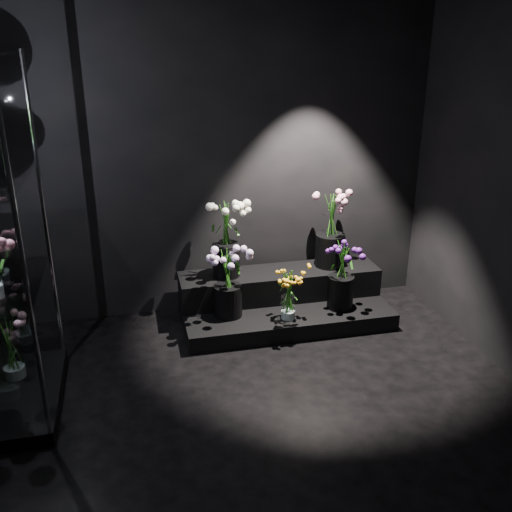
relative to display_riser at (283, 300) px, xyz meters
name	(u,v)px	position (x,y,z in m)	size (l,w,h in m)	color
floor	(267,437)	(-0.56, -1.63, -0.17)	(4.00, 4.00, 0.00)	black
wall_back	(213,162)	(-0.56, 0.37, 1.23)	(4.00, 4.00, 0.00)	black
wall_front	(471,497)	(-0.56, -3.63, 1.23)	(4.00, 4.00, 0.00)	black
display_riser	(283,300)	(0.00, 0.00, 0.00)	(1.85, 0.82, 0.41)	black
bouquet_orange_bells	(289,293)	(-0.05, -0.34, 0.23)	(0.34, 0.34, 0.47)	white
bouquet_lilac	(228,278)	(-0.54, -0.16, 0.34)	(0.42, 0.42, 0.61)	black
bouquet_purple	(342,270)	(0.47, -0.23, 0.35)	(0.44, 0.44, 0.64)	black
bouquet_cream_roses	(225,233)	(-0.50, 0.12, 0.65)	(0.52, 0.52, 0.70)	black
bouquet_pink_roses	(331,226)	(0.49, 0.14, 0.63)	(0.47, 0.47, 0.69)	black
bouquet_case_base_pink	(10,345)	(-2.22, -0.69, 0.20)	(0.40, 0.40, 0.50)	white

